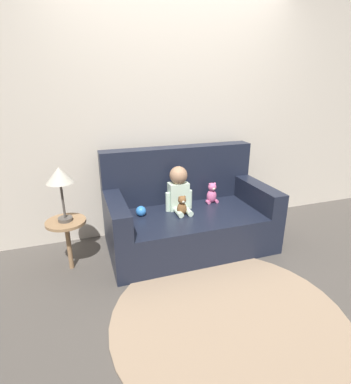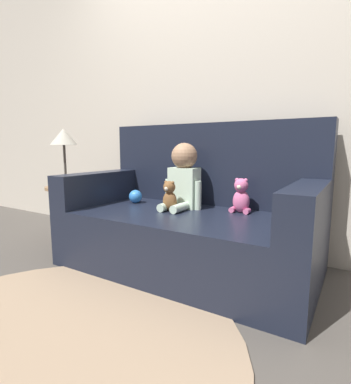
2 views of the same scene
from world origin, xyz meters
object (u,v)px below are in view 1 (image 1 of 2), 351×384
object	(u,v)px
person_baby	(179,189)
teddy_bear_brown	(182,206)
plush_toy_side	(212,193)
side_table	(62,195)
couch	(187,214)
toy_ball	(141,211)

from	to	relation	value
person_baby	teddy_bear_brown	world-z (taller)	person_baby
teddy_bear_brown	plush_toy_side	bearing A→B (deg)	26.12
side_table	couch	bearing A→B (deg)	5.06
couch	teddy_bear_brown	distance (m)	0.23
teddy_bear_brown	side_table	world-z (taller)	side_table
plush_toy_side	side_table	xyz separation A→B (m)	(-1.46, -0.17, 0.22)
plush_toy_side	teddy_bear_brown	bearing A→B (deg)	-153.88
person_baby	teddy_bear_brown	size ratio (longest dim) A/B	2.22
teddy_bear_brown	plush_toy_side	distance (m)	0.46
plush_toy_side	side_table	size ratio (longest dim) A/B	0.23
toy_ball	plush_toy_side	bearing A→B (deg)	6.48
teddy_bear_brown	couch	bearing A→B (deg)	51.62
couch	toy_ball	xyz separation A→B (m)	(-0.48, -0.02, 0.11)
toy_ball	side_table	bearing A→B (deg)	-172.84
side_table	plush_toy_side	bearing A→B (deg)	6.79
teddy_bear_brown	toy_ball	distance (m)	0.39
plush_toy_side	toy_ball	world-z (taller)	plush_toy_side
side_table	toy_ball	bearing A→B (deg)	7.16
teddy_bear_brown	toy_ball	world-z (taller)	teddy_bear_brown
person_baby	toy_ball	distance (m)	0.43
couch	person_baby	world-z (taller)	couch
person_baby	side_table	bearing A→B (deg)	-173.68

